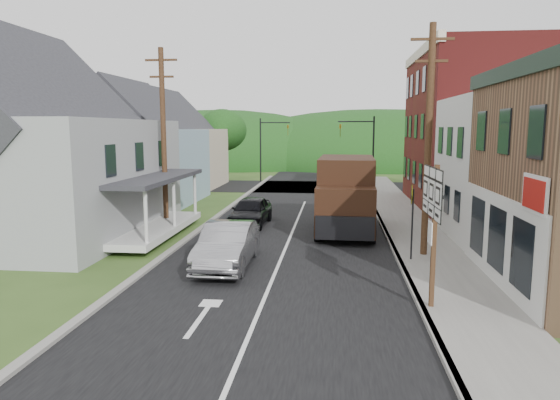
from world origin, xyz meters
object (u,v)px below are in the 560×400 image
(route_sign_cluster, at_px, (433,216))
(warning_sign, at_px, (412,212))
(dark_sedan, at_px, (251,211))
(delivery_van, at_px, (346,195))
(silver_sedan, at_px, (228,246))

(route_sign_cluster, xyz_separation_m, warning_sign, (0.22, 5.12, -0.74))
(dark_sedan, distance_m, delivery_van, 5.20)
(dark_sedan, relative_size, route_sign_cluster, 1.10)
(delivery_van, bearing_deg, dark_sedan, 168.70)
(dark_sedan, bearing_deg, silver_sedan, -83.44)
(warning_sign, bearing_deg, route_sign_cluster, -85.89)
(dark_sedan, height_order, warning_sign, warning_sign)
(delivery_van, height_order, route_sign_cluster, route_sign_cluster)
(route_sign_cluster, bearing_deg, delivery_van, 100.38)
(silver_sedan, xyz_separation_m, delivery_van, (4.45, 6.81, 1.05))
(route_sign_cluster, height_order, warning_sign, route_sign_cluster)
(dark_sedan, bearing_deg, route_sign_cluster, -55.94)
(silver_sedan, relative_size, route_sign_cluster, 1.23)
(delivery_van, relative_size, route_sign_cluster, 1.67)
(dark_sedan, relative_size, delivery_van, 0.66)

